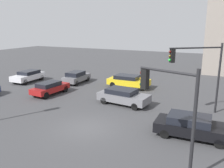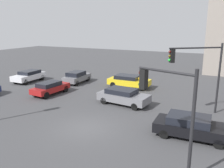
# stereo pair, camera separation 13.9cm
# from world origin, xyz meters

# --- Properties ---
(ground_plane) EXTENTS (103.47, 103.47, 0.00)m
(ground_plane) POSITION_xyz_m (0.00, 0.00, 0.00)
(ground_plane) COLOR #424244
(traffic_light_0) EXTENTS (2.91, 1.08, 5.20)m
(traffic_light_0) POSITION_xyz_m (6.02, -2.42, 3.66)
(traffic_light_0) COLOR black
(traffic_light_0) RESTS_ON ground_plane
(traffic_light_2) EXTENTS (3.57, 2.83, 5.64)m
(traffic_light_2) POSITION_xyz_m (6.38, 5.94, 4.03)
(traffic_light_2) COLOR black
(traffic_light_2) RESTS_ON ground_plane
(car_0) EXTENTS (4.72, 2.10, 1.41)m
(car_0) POSITION_xyz_m (-1.51, 11.73, 0.77)
(car_0) COLOR yellow
(car_0) RESTS_ON ground_plane
(car_1) EXTENTS (1.93, 4.08, 1.44)m
(car_1) POSITION_xyz_m (-8.15, 10.97, 0.76)
(car_1) COLOR slate
(car_1) RESTS_ON ground_plane
(car_2) EXTENTS (2.02, 4.30, 1.34)m
(car_2) POSITION_xyz_m (-7.73, 5.52, 0.73)
(car_2) COLOR maroon
(car_2) RESTS_ON ground_plane
(car_4) EXTENTS (4.71, 2.10, 1.42)m
(car_4) POSITION_xyz_m (6.77, 1.74, 0.74)
(car_4) COLOR black
(car_4) RESTS_ON ground_plane
(car_5) EXTENTS (4.78, 2.49, 1.42)m
(car_5) POSITION_xyz_m (0.30, 5.90, 0.76)
(car_5) COLOR slate
(car_5) RESTS_ON ground_plane
(car_7) EXTENTS (1.98, 4.31, 1.40)m
(car_7) POSITION_xyz_m (-13.99, 8.89, 0.76)
(car_7) COLOR silver
(car_7) RESTS_ON ground_plane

